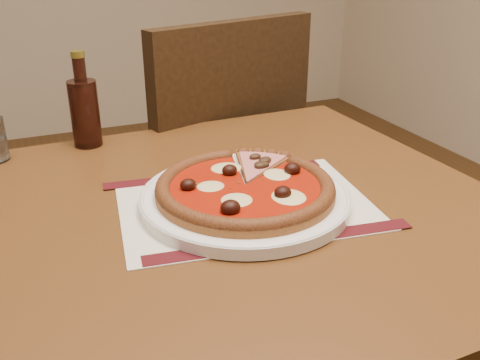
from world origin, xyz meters
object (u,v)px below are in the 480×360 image
at_px(table, 245,256).
at_px(bottle, 85,110).
at_px(pizza, 245,187).
at_px(plate, 245,199).
at_px(chair_far, 209,173).

xyz_separation_m(table, bottle, (-0.19, 0.36, 0.18)).
relative_size(pizza, bottle, 1.48).
relative_size(table, pizza, 2.95).
bearing_deg(plate, chair_far, 76.06).
bearing_deg(pizza, bottle, 116.79).
bearing_deg(chair_far, table, 59.59).
height_order(chair_far, bottle, chair_far).
distance_m(table, bottle, 0.44).
relative_size(table, chair_far, 0.85).
bearing_deg(table, chair_far, 76.19).
xyz_separation_m(table, plate, (-0.00, -0.01, 0.11)).
height_order(pizza, bottle, bottle).
bearing_deg(plate, pizza, -126.85).
height_order(chair_far, pizza, chair_far).
distance_m(plate, pizza, 0.02).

